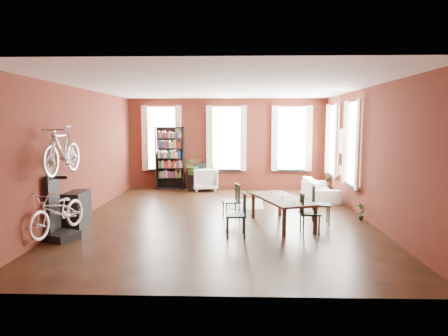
{
  "coord_description": "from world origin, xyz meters",
  "views": [
    {
      "loc": [
        0.34,
        -9.7,
        2.36
      ],
      "look_at": [
        0.03,
        0.6,
        1.18
      ],
      "focal_mm": 32.0,
      "sensor_mm": 36.0,
      "label": 1
    }
  ],
  "objects_px": {
    "white_armchair": "(204,178)",
    "plant_stand": "(194,183)",
    "dining_table": "(282,212)",
    "dining_chair_a": "(236,215)",
    "bike_trainer": "(62,236)",
    "bicycle_floor": "(57,191)",
    "dining_chair_b": "(231,202)",
    "bookshelf": "(170,158)",
    "console_table": "(77,209)",
    "dining_chair_c": "(310,213)",
    "dining_chair_d": "(321,204)",
    "cream_sofa": "(320,186)"
  },
  "relations": [
    {
      "from": "cream_sofa",
      "to": "plant_stand",
      "type": "relative_size",
      "value": 3.72
    },
    {
      "from": "dining_chair_b",
      "to": "plant_stand",
      "type": "xyz_separation_m",
      "value": [
        -1.35,
        3.95,
        -0.14
      ]
    },
    {
      "from": "dining_chair_a",
      "to": "console_table",
      "type": "relative_size",
      "value": 1.15
    },
    {
      "from": "dining_table",
      "to": "dining_chair_d",
      "type": "height_order",
      "value": "dining_chair_d"
    },
    {
      "from": "console_table",
      "to": "dining_chair_a",
      "type": "bearing_deg",
      "value": -11.16
    },
    {
      "from": "dining_chair_b",
      "to": "console_table",
      "type": "height_order",
      "value": "dining_chair_b"
    },
    {
      "from": "bookshelf",
      "to": "bike_trainer",
      "type": "height_order",
      "value": "bookshelf"
    },
    {
      "from": "dining_chair_a",
      "to": "white_armchair",
      "type": "relative_size",
      "value": 1.07
    },
    {
      "from": "dining_chair_c",
      "to": "plant_stand",
      "type": "relative_size",
      "value": 1.57
    },
    {
      "from": "bike_trainer",
      "to": "white_armchair",
      "type": "bearing_deg",
      "value": 68.36
    },
    {
      "from": "dining_chair_a",
      "to": "bookshelf",
      "type": "distance_m",
      "value": 6.39
    },
    {
      "from": "dining_chair_a",
      "to": "bike_trainer",
      "type": "bearing_deg",
      "value": -88.38
    },
    {
      "from": "dining_table",
      "to": "bookshelf",
      "type": "xyz_separation_m",
      "value": [
        -3.39,
        4.99,
        0.78
      ]
    },
    {
      "from": "console_table",
      "to": "dining_chair_b",
      "type": "bearing_deg",
      "value": 13.87
    },
    {
      "from": "dining_chair_c",
      "to": "console_table",
      "type": "relative_size",
      "value": 1.1
    },
    {
      "from": "dining_chair_a",
      "to": "dining_chair_b",
      "type": "xyz_separation_m",
      "value": [
        -0.11,
        1.58,
        -0.04
      ]
    },
    {
      "from": "bookshelf",
      "to": "bike_trainer",
      "type": "distance_m",
      "value": 6.45
    },
    {
      "from": "white_armchair",
      "to": "console_table",
      "type": "xyz_separation_m",
      "value": [
        -2.51,
        -5.0,
        -0.03
      ]
    },
    {
      "from": "plant_stand",
      "to": "bicycle_floor",
      "type": "xyz_separation_m",
      "value": [
        -2.08,
        -5.92,
        0.72
      ]
    },
    {
      "from": "dining_table",
      "to": "dining_chair_c",
      "type": "distance_m",
      "value": 0.84
    },
    {
      "from": "dining_chair_b",
      "to": "bicycle_floor",
      "type": "xyz_separation_m",
      "value": [
        -3.43,
        -1.96,
        0.58
      ]
    },
    {
      "from": "white_armchair",
      "to": "plant_stand",
      "type": "distance_m",
      "value": 0.42
    },
    {
      "from": "dining_chair_a",
      "to": "cream_sofa",
      "type": "xyz_separation_m",
      "value": [
        2.61,
        4.21,
        -0.05
      ]
    },
    {
      "from": "dining_chair_b",
      "to": "cream_sofa",
      "type": "xyz_separation_m",
      "value": [
        2.73,
        2.63,
        -0.01
      ]
    },
    {
      "from": "bike_trainer",
      "to": "bicycle_floor",
      "type": "height_order",
      "value": "bicycle_floor"
    },
    {
      "from": "bike_trainer",
      "to": "plant_stand",
      "type": "relative_size",
      "value": 0.96
    },
    {
      "from": "plant_stand",
      "to": "bicycle_floor",
      "type": "height_order",
      "value": "bicycle_floor"
    },
    {
      "from": "dining_chair_a",
      "to": "bike_trainer",
      "type": "relative_size",
      "value": 1.71
    },
    {
      "from": "dining_chair_b",
      "to": "bookshelf",
      "type": "distance_m",
      "value": 4.92
    },
    {
      "from": "bookshelf",
      "to": "cream_sofa",
      "type": "relative_size",
      "value": 1.06
    },
    {
      "from": "bookshelf",
      "to": "console_table",
      "type": "distance_m",
      "value": 5.4
    },
    {
      "from": "bike_trainer",
      "to": "console_table",
      "type": "relative_size",
      "value": 0.67
    },
    {
      "from": "dining_chair_a",
      "to": "dining_table",
      "type": "bearing_deg",
      "value": 126.97
    },
    {
      "from": "console_table",
      "to": "bicycle_floor",
      "type": "xyz_separation_m",
      "value": [
        0.07,
        -1.1,
        0.6
      ]
    },
    {
      "from": "dining_table",
      "to": "dining_chair_a",
      "type": "height_order",
      "value": "dining_chair_a"
    },
    {
      "from": "white_armchair",
      "to": "bookshelf",
      "type": "bearing_deg",
      "value": -23.22
    },
    {
      "from": "dining_chair_d",
      "to": "console_table",
      "type": "distance_m",
      "value": 5.63
    },
    {
      "from": "dining_table",
      "to": "plant_stand",
      "type": "distance_m",
      "value": 5.25
    },
    {
      "from": "dining_table",
      "to": "plant_stand",
      "type": "height_order",
      "value": "dining_table"
    },
    {
      "from": "bike_trainer",
      "to": "bicycle_floor",
      "type": "distance_m",
      "value": 0.93
    },
    {
      "from": "dining_chair_d",
      "to": "bicycle_floor",
      "type": "xyz_separation_m",
      "value": [
        -5.54,
        -1.53,
        0.55
      ]
    },
    {
      "from": "console_table",
      "to": "white_armchair",
      "type": "bearing_deg",
      "value": 63.33
    },
    {
      "from": "dining_chair_c",
      "to": "dining_table",
      "type": "bearing_deg",
      "value": 36.9
    },
    {
      "from": "dining_chair_b",
      "to": "bicycle_floor",
      "type": "bearing_deg",
      "value": -77.47
    },
    {
      "from": "dining_table",
      "to": "dining_chair_b",
      "type": "relative_size",
      "value": 2.25
    },
    {
      "from": "dining_chair_a",
      "to": "white_armchair",
      "type": "bearing_deg",
      "value": -173.08
    },
    {
      "from": "dining_chair_d",
      "to": "bike_trainer",
      "type": "bearing_deg",
      "value": 110.47
    },
    {
      "from": "dining_chair_d",
      "to": "bike_trainer",
      "type": "height_order",
      "value": "dining_chair_d"
    },
    {
      "from": "plant_stand",
      "to": "dining_chair_a",
      "type": "bearing_deg",
      "value": -75.21
    },
    {
      "from": "dining_table",
      "to": "cream_sofa",
      "type": "distance_m",
      "value": 3.64
    }
  ]
}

